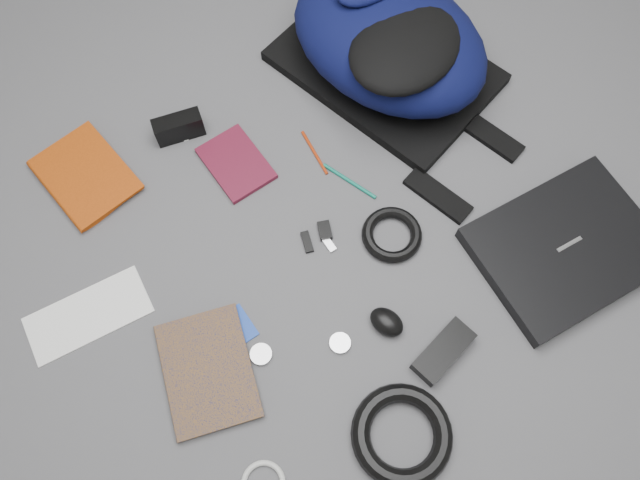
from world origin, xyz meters
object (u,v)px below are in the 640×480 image
mouse (387,322)px  power_brick (443,351)px  backpack (389,39)px  laptop (566,248)px  dvd_case (236,163)px  textbook_red (53,198)px  comic_book (165,384)px  compact_camera (179,127)px

mouse → power_brick: bearing=-81.1°
backpack → laptop: size_ratio=1.47×
power_brick → dvd_case: bearing=89.4°
textbook_red → comic_book: bearing=-96.0°
textbook_red → comic_book: (0.02, -0.50, -0.00)m
compact_camera → power_brick: 0.78m
textbook_red → mouse: (0.46, -0.64, 0.01)m
dvd_case → power_brick: size_ratio=1.23×
comic_book → mouse: size_ratio=3.20×
laptop → power_brick: size_ratio=2.71×
textbook_red → dvd_case: bearing=-28.4°
backpack → textbook_red: size_ratio=2.40×
compact_camera → mouse: compact_camera is taller
power_brick → textbook_red: bearing=111.9°
comic_book → power_brick: size_ratio=1.73×
backpack → power_brick: backpack is taller
textbook_red → laptop: bearing=-47.4°
compact_camera → mouse: size_ratio=1.51×
backpack → mouse: backpack is taller
comic_book → compact_camera: bearing=75.1°
backpack → mouse: size_ratio=7.39×
comic_book → power_brick: power_brick is taller
backpack → compact_camera: 0.53m
backpack → mouse: 0.65m
mouse → textbook_red: bearing=105.8°
compact_camera → laptop: bearing=-38.7°
backpack → comic_book: 0.91m
dvd_case → mouse: mouse is taller
laptop → mouse: size_ratio=5.01×
laptop → comic_book: 0.89m
power_brick → compact_camera: bearing=92.1°
backpack → compact_camera: backpack is taller
laptop → mouse: bearing=173.7°
textbook_red → comic_book: textbook_red is taller
dvd_case → compact_camera: (-0.07, 0.14, 0.02)m
dvd_case → compact_camera: bearing=113.3°
compact_camera → dvd_case: bearing=-51.0°
mouse → power_brick: mouse is taller
mouse → power_brick: size_ratio=0.54×
mouse → compact_camera: bearing=82.4°
laptop → mouse: mouse is taller
comic_book → dvd_case: size_ratio=1.41×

